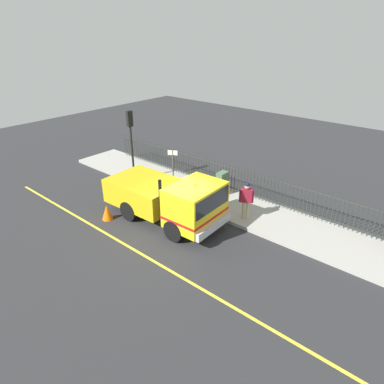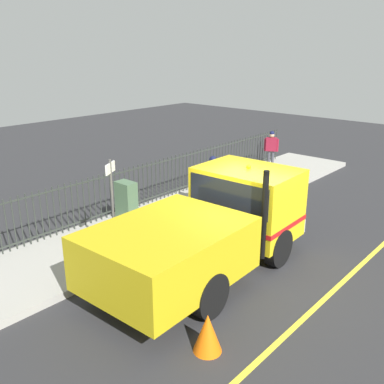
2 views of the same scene
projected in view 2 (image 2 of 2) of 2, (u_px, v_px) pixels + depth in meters
ground_plane at (242, 262)px, 10.87m from camera, size 47.59×47.59×0.00m
sidewalk_slab at (152, 225)px, 12.94m from camera, size 2.95×21.63×0.17m
lane_marking at (329, 295)px, 9.41m from camera, size 0.12×19.47×0.01m
work_truck at (215, 222)px, 10.18m from camera, size 2.69×5.92×2.60m
worker_standing at (213, 178)px, 13.40m from camera, size 0.46×0.59×1.82m
pedestrian_distant at (271, 146)px, 18.39m from camera, size 0.55×0.41×1.64m
iron_fence at (123, 190)px, 13.49m from camera, size 0.04×18.42×1.43m
utility_cabinet at (126, 202)px, 12.78m from camera, size 0.62×0.40×1.24m
traffic_cone at (208, 333)px, 7.56m from camera, size 0.52×0.52×0.74m
street_sign at (112, 200)px, 10.04m from camera, size 0.27×0.45×2.57m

